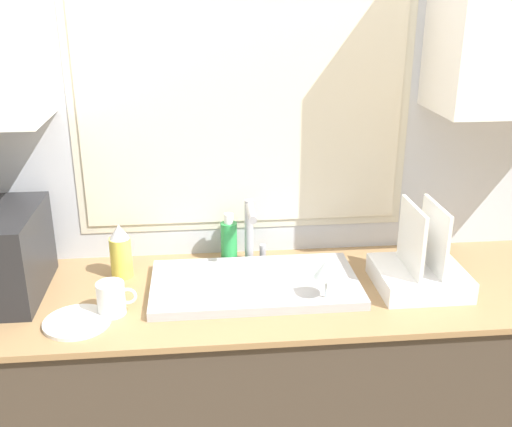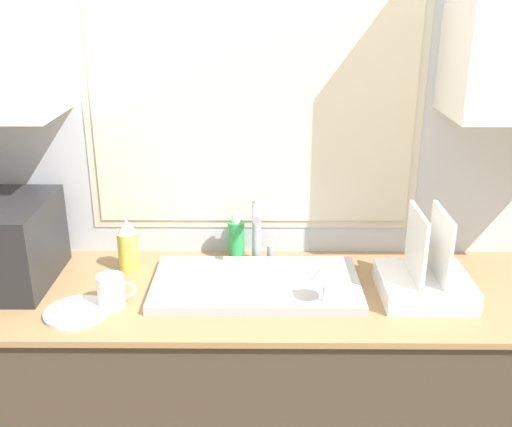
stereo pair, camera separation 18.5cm
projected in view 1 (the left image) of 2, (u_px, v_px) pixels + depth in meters
name	position (u px, v px, depth m)	size (l,w,h in m)	color
countertop	(252.00, 403.00, 2.14)	(2.44, 0.64, 0.92)	#42382D
wall_back	(243.00, 129.00, 2.09)	(6.00, 0.38, 2.60)	silver
sink_basin	(255.00, 284.00, 1.98)	(0.68, 0.37, 0.03)	#B2B2B7
faucet	(251.00, 228.00, 2.12)	(0.08, 0.17, 0.23)	#99999E
dish_rack	(420.00, 271.00, 1.97)	(0.28, 0.27, 0.29)	white
spray_bottle	(121.00, 252.00, 2.04)	(0.07, 0.07, 0.19)	#D8CC4C
soap_bottle	(229.00, 241.00, 2.15)	(0.06, 0.06, 0.19)	#268C3F
mug_near_sink	(112.00, 298.00, 1.82)	(0.12, 0.09, 0.10)	white
wine_glass	(327.00, 270.00, 1.83)	(0.08, 0.08, 0.16)	silver
small_plate	(77.00, 322.00, 1.78)	(0.20, 0.20, 0.01)	white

